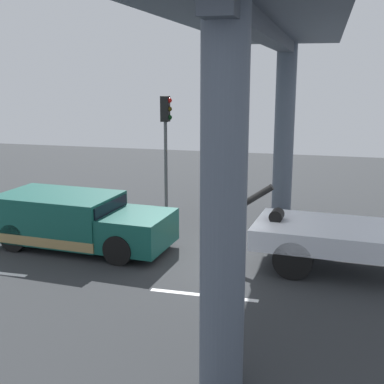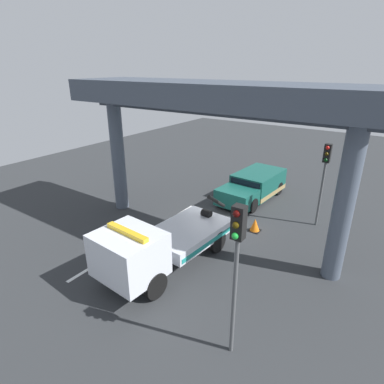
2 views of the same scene
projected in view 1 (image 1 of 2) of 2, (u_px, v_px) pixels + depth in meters
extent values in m
cube|color=#2D3033|center=(224.00, 261.00, 14.47)|extent=(60.00, 40.00, 0.10)
cube|color=silver|center=(204.00, 295.00, 12.12)|extent=(2.60, 0.16, 0.01)
cube|color=silver|center=(328.00, 235.00, 13.65)|extent=(4.01, 2.69, 0.55)
cube|color=teal|center=(331.00, 225.00, 14.78)|extent=(3.64, 0.30, 0.20)
cylinder|color=black|center=(248.00, 201.00, 14.17)|extent=(1.42, 0.29, 1.07)
cylinder|color=black|center=(277.00, 216.00, 14.00)|extent=(0.39, 0.48, 0.36)
cylinder|color=black|center=(303.00, 236.00, 14.95)|extent=(1.02, 0.40, 1.00)
cylinder|color=black|center=(293.00, 260.00, 13.03)|extent=(1.02, 0.40, 1.00)
cube|color=#145147|center=(60.00, 216.00, 15.53)|extent=(3.61, 2.46, 1.35)
cube|color=#145147|center=(138.00, 230.00, 14.76)|extent=(1.88, 2.24, 0.95)
cube|color=black|center=(111.00, 211.00, 14.91)|extent=(0.21, 1.93, 0.59)
cube|color=#9E8451|center=(61.00, 231.00, 15.64)|extent=(3.64, 2.48, 0.28)
cylinder|color=black|center=(147.00, 230.00, 15.76)|extent=(0.86, 0.34, 0.84)
cylinder|color=black|center=(118.00, 250.00, 13.99)|extent=(0.86, 0.34, 0.84)
cylinder|color=black|center=(52.00, 220.00, 16.83)|extent=(0.86, 0.34, 0.84)
cylinder|color=black|center=(14.00, 237.00, 15.06)|extent=(0.86, 0.34, 0.84)
cylinder|color=#4C5666|center=(284.00, 129.00, 19.00)|extent=(0.73, 0.73, 6.18)
cylinder|color=#4C5666|center=(223.00, 206.00, 7.98)|extent=(0.73, 0.73, 6.18)
cube|color=#414956|center=(271.00, 8.00, 12.69)|extent=(3.60, 13.68, 0.99)
cube|color=#353C47|center=(270.00, 36.00, 12.84)|extent=(0.50, 13.28, 0.36)
cylinder|color=#515456|center=(166.00, 168.00, 18.80)|extent=(0.12, 0.12, 3.42)
cube|color=black|center=(165.00, 109.00, 18.31)|extent=(0.28, 0.32, 0.90)
sphere|color=red|center=(169.00, 100.00, 18.20)|extent=(0.18, 0.18, 0.18)
sphere|color=#3A2D06|center=(170.00, 109.00, 18.27)|extent=(0.18, 0.18, 0.18)
sphere|color=black|center=(170.00, 117.00, 18.34)|extent=(0.18, 0.18, 0.18)
cone|color=orange|center=(217.00, 228.00, 16.26)|extent=(0.50, 0.50, 0.66)
cube|color=black|center=(217.00, 238.00, 16.33)|extent=(0.55, 0.55, 0.03)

